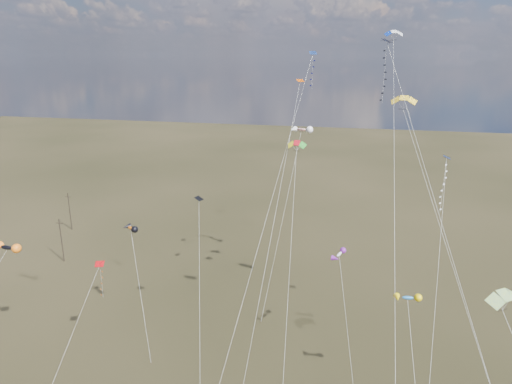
% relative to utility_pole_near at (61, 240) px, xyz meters
% --- Properties ---
extents(utility_pole_near, '(1.40, 0.20, 8.00)m').
position_rel_utility_pole_near_xyz_m(utility_pole_near, '(0.00, 0.00, 0.00)').
color(utility_pole_near, black).
rests_on(utility_pole_near, ground).
extents(utility_pole_far, '(1.40, 0.20, 8.00)m').
position_rel_utility_pole_near_xyz_m(utility_pole_far, '(-8.00, 14.00, 0.00)').
color(utility_pole_far, black).
rests_on(utility_pole_far, ground).
extents(diamond_black_high, '(13.98, 19.14, 36.91)m').
position_rel_utility_pole_near_xyz_m(diamond_black_high, '(53.04, -12.84, 27.53)').
color(diamond_black_high, black).
rests_on(diamond_black_high, ground).
extents(diamond_navy_tall, '(6.63, 29.19, 35.74)m').
position_rel_utility_pole_near_xyz_m(diamond_navy_tall, '(43.03, -6.54, 26.42)').
color(diamond_navy_tall, navy).
rests_on(diamond_navy_tall, ground).
extents(diamond_black_mid, '(5.39, 15.38, 18.94)m').
position_rel_utility_pole_near_xyz_m(diamond_black_mid, '(33.03, -19.29, 9.69)').
color(diamond_black_mid, black).
rests_on(diamond_black_mid, ground).
extents(diamond_red_low, '(2.64, 10.63, 12.45)m').
position_rel_utility_pole_near_xyz_m(diamond_red_low, '(21.88, -22.64, 5.73)').
color(diamond_red_low, '#B1090D').
rests_on(diamond_red_low, ground).
extents(diamond_navy_right, '(2.84, 21.13, 24.76)m').
position_rel_utility_pole_near_xyz_m(diamond_navy_right, '(59.34, -13.58, 16.37)').
color(diamond_navy_right, '#0B1B48').
rests_on(diamond_navy_right, ground).
extents(diamond_orange_center, '(3.75, 17.64, 32.49)m').
position_rel_utility_pole_near_xyz_m(diamond_orange_center, '(41.70, -15.04, 17.36)').
color(diamond_orange_center, '#D84900').
rests_on(diamond_orange_center, ground).
extents(parafoil_yellow, '(12.34, 23.93, 31.29)m').
position_rel_utility_pole_near_xyz_m(parafoil_yellow, '(54.71, -9.96, 26.38)').
color(parafoil_yellow, yellow).
rests_on(parafoil_yellow, ground).
extents(parafoil_blue_white, '(2.67, 33.52, 38.23)m').
position_rel_utility_pole_near_xyz_m(parafoil_blue_white, '(53.06, -9.44, 33.17)').
color(parafoil_blue_white, '#0E33AA').
rests_on(parafoil_blue_white, ground).
extents(parafoil_striped, '(9.39, 13.09, 19.27)m').
position_rel_utility_pole_near_xyz_m(parafoil_striped, '(61.20, -31.80, 14.44)').
color(parafoil_striped, '#FCFF12').
rests_on(parafoil_striped, ground).
extents(parafoil_tricolor, '(3.02, 20.60, 26.23)m').
position_rel_utility_pole_near_xyz_m(parafoil_tricolor, '(43.17, -13.89, 21.39)').
color(parafoil_tricolor, yellow).
rests_on(parafoil_tricolor, ground).
extents(novelty_black_orange, '(6.74, 10.36, 13.96)m').
position_rel_utility_pole_near_xyz_m(novelty_black_orange, '(10.08, -22.76, 9.23)').
color(novelty_black_orange, black).
rests_on(novelty_black_orange, ground).
extents(novelty_orange_black, '(6.63, 8.41, 14.58)m').
position_rel_utility_pole_near_xyz_m(novelty_orange_black, '(22.32, -15.28, 9.91)').
color(novelty_orange_black, '#CE590C').
rests_on(novelty_orange_black, ground).
extents(novelty_white_purple, '(3.50, 8.25, 13.90)m').
position_rel_utility_pole_near_xyz_m(novelty_white_purple, '(48.71, -16.08, 9.38)').
color(novelty_white_purple, white).
rests_on(novelty_white_purple, ground).
extents(novelty_redwhite_stripe, '(4.67, 15.52, 25.14)m').
position_rel_utility_pole_near_xyz_m(novelty_redwhite_stripe, '(41.39, 3.21, 20.38)').
color(novelty_redwhite_stripe, red).
rests_on(novelty_redwhite_stripe, ground).
extents(novelty_blue_yellow, '(2.92, 10.90, 13.16)m').
position_rel_utility_pole_near_xyz_m(novelty_blue_yellow, '(55.68, -23.01, 8.56)').
color(novelty_blue_yellow, '#206FB6').
rests_on(novelty_blue_yellow, ground).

